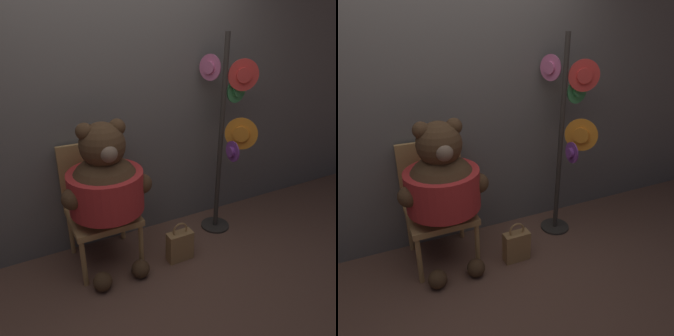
{
  "view_description": "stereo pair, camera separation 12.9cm",
  "coord_description": "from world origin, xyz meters",
  "views": [
    {
      "loc": [
        -0.74,
        -1.85,
        1.88
      ],
      "look_at": [
        0.42,
        0.4,
        0.77
      ],
      "focal_mm": 35.0,
      "sensor_mm": 36.0,
      "label": 1
    },
    {
      "loc": [
        -0.62,
        -1.9,
        1.88
      ],
      "look_at": [
        0.42,
        0.4,
        0.77
      ],
      "focal_mm": 35.0,
      "sensor_mm": 36.0,
      "label": 2
    }
  ],
  "objects": [
    {
      "name": "ground_plane",
      "position": [
        0.0,
        0.0,
        0.0
      ],
      "size": [
        14.0,
        14.0,
        0.0
      ],
      "primitive_type": "plane",
      "color": "brown"
    },
    {
      "name": "wall_back",
      "position": [
        0.0,
        0.78,
        1.38
      ],
      "size": [
        8.0,
        0.1,
        2.77
      ],
      "color": "#66605B",
      "rests_on": "ground_plane"
    },
    {
      "name": "chair",
      "position": [
        -0.16,
        0.54,
        0.53
      ],
      "size": [
        0.53,
        0.51,
        1.01
      ],
      "color": "#B2844C",
      "rests_on": "ground_plane"
    },
    {
      "name": "teddy_bear",
      "position": [
        -0.14,
        0.36,
        0.74
      ],
      "size": [
        0.7,
        0.62,
        1.26
      ],
      "color": "#4C331E",
      "rests_on": "ground_plane"
    },
    {
      "name": "hat_display_rack",
      "position": [
        1.03,
        0.41,
        1.0
      ],
      "size": [
        0.41,
        0.54,
        1.83
      ],
      "color": "#332D28",
      "rests_on": "ground_plane"
    },
    {
      "name": "handbag_on_ground",
      "position": [
        0.41,
        0.16,
        0.14
      ],
      "size": [
        0.22,
        0.1,
        0.37
      ],
      "color": "#A87A47",
      "rests_on": "ground_plane"
    }
  ]
}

